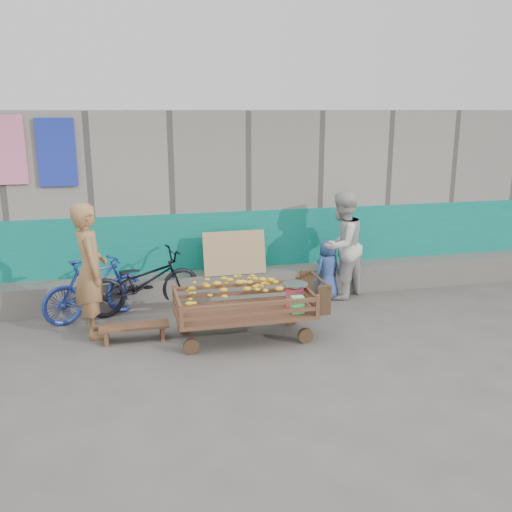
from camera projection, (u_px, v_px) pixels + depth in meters
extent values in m
plane|color=#4F4B48|center=(247.00, 359.00, 7.13)|extent=(80.00, 80.00, 0.00)
cube|color=gray|center=(199.00, 193.00, 10.61)|extent=(12.00, 3.00, 3.00)
cube|color=#0A7873|center=(212.00, 254.00, 9.38)|extent=(12.00, 0.03, 1.40)
cube|color=#5D5B56|center=(215.00, 286.00, 9.28)|extent=(12.00, 0.50, 0.45)
cube|color=tan|center=(235.00, 253.00, 9.08)|extent=(1.00, 0.19, 0.68)
cube|color=pink|center=(5.00, 150.00, 8.24)|extent=(0.55, 0.03, 1.00)
cube|color=#2134BB|center=(57.00, 153.00, 8.41)|extent=(0.55, 0.03, 1.00)
cube|color=#502E20|center=(244.00, 312.00, 7.66)|extent=(1.83, 0.92, 0.05)
cylinder|color=#332014|center=(191.00, 346.00, 7.24)|extent=(0.20, 0.06, 0.20)
cube|color=#502E20|center=(181.00, 317.00, 7.02)|extent=(0.05, 0.05, 0.28)
cylinder|color=#332014|center=(185.00, 327.00, 7.87)|extent=(0.20, 0.06, 0.20)
cube|color=#502E20|center=(174.00, 295.00, 7.82)|extent=(0.05, 0.05, 0.28)
cylinder|color=#332014|center=(305.00, 336.00, 7.59)|extent=(0.20, 0.06, 0.20)
cube|color=#502E20|center=(317.00, 305.00, 7.41)|extent=(0.05, 0.05, 0.28)
cylinder|color=#332014|center=(291.00, 318.00, 8.22)|extent=(0.20, 0.06, 0.20)
cube|color=#502E20|center=(298.00, 286.00, 8.22)|extent=(0.05, 0.05, 0.28)
cube|color=#502E20|center=(251.00, 314.00, 7.23)|extent=(1.77, 0.04, 0.05)
cube|color=#502E20|center=(251.00, 305.00, 7.19)|extent=(1.77, 0.04, 0.05)
cube|color=#502E20|center=(238.00, 293.00, 8.03)|extent=(1.77, 0.04, 0.05)
cube|color=#502E20|center=(237.00, 285.00, 8.00)|extent=(1.77, 0.04, 0.05)
cube|color=#502E20|center=(178.00, 308.00, 7.43)|extent=(0.04, 0.85, 0.05)
cube|color=#502E20|center=(177.00, 299.00, 7.40)|extent=(0.04, 0.85, 0.05)
cube|color=#502E20|center=(307.00, 298.00, 7.83)|extent=(0.04, 0.85, 0.05)
cube|color=#502E20|center=(307.00, 290.00, 7.80)|extent=(0.04, 0.85, 0.05)
cylinder|color=#332014|center=(320.00, 279.00, 7.80)|extent=(0.04, 0.81, 0.04)
cube|color=#332014|center=(306.00, 284.00, 8.19)|extent=(0.18, 0.04, 0.41)
cube|color=#332014|center=(324.00, 300.00, 7.48)|extent=(0.18, 0.04, 0.41)
ellipsoid|color=yellow|center=(236.00, 295.00, 7.57)|extent=(1.32, 0.71, 0.45)
cylinder|color=#FF4E7A|center=(295.00, 297.00, 7.78)|extent=(0.24, 0.24, 0.26)
cylinder|color=silver|center=(295.00, 287.00, 7.74)|extent=(0.03, 0.03, 0.06)
cylinder|color=silver|center=(295.00, 284.00, 7.73)|extent=(0.35, 0.35, 0.02)
cube|color=#4FF376|center=(298.00, 305.00, 7.50)|extent=(0.16, 0.12, 0.22)
cube|color=#502E20|center=(134.00, 326.00, 7.62)|extent=(0.92, 0.28, 0.04)
cube|color=#502E20|center=(106.00, 337.00, 7.57)|extent=(0.06, 0.26, 0.18)
cube|color=#502E20|center=(162.00, 332.00, 7.73)|extent=(0.06, 0.26, 0.18)
imported|color=#A07345|center=(90.00, 270.00, 7.66)|extent=(0.54, 0.73, 1.84)
imported|color=silver|center=(342.00, 245.00, 9.24)|extent=(1.08, 1.04, 1.76)
imported|color=#314F93|center=(328.00, 269.00, 9.24)|extent=(0.58, 0.49, 1.00)
imported|color=black|center=(143.00, 282.00, 8.68)|extent=(1.91, 1.06, 0.95)
imported|color=#253B9E|center=(94.00, 289.00, 8.37)|extent=(1.60, 1.03, 0.94)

